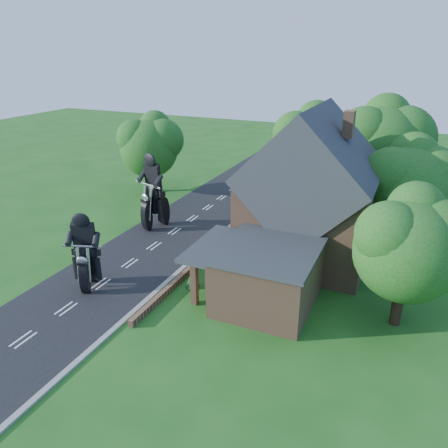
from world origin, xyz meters
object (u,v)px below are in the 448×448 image
at_px(annex, 266,275).
at_px(motorcycle_lead, 89,277).
at_px(garden_wall, 219,243).
at_px(motorcycle_follow, 155,217).
at_px(house, 310,196).

xyz_separation_m(annex, motorcycle_lead, (-10.15, -2.80, -1.04)).
distance_m(garden_wall, motorcycle_lead, 9.76).
relative_size(motorcycle_lead, motorcycle_follow, 0.80).
height_order(house, motorcycle_follow, house).
bearing_deg(garden_wall, house, 9.17).
distance_m(house, motorcycle_follow, 12.71).
bearing_deg(house, motorcycle_lead, -138.32).
xyz_separation_m(garden_wall, motorcycle_follow, (-6.05, 1.08, 0.72)).
xyz_separation_m(house, annex, (-0.62, -6.80, -2.58)).
height_order(garden_wall, motorcycle_lead, motorcycle_lead).
bearing_deg(motorcycle_lead, house, -158.23).
relative_size(garden_wall, motorcycle_lead, 14.02).
xyz_separation_m(garden_wall, house, (6.19, 1.00, 4.14)).
height_order(garden_wall, house, house).
bearing_deg(motorcycle_follow, house, -162.07).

